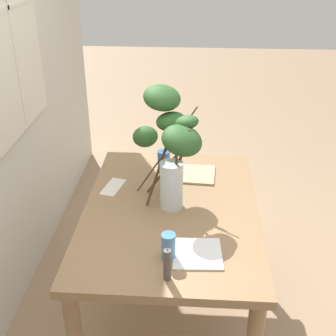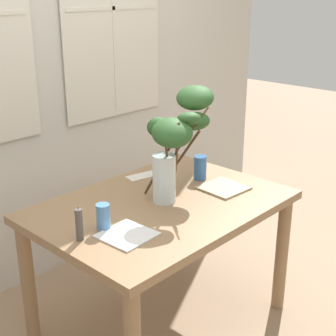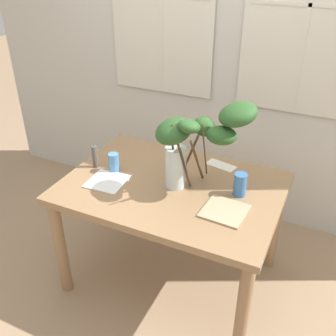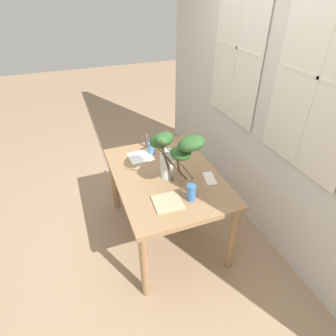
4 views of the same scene
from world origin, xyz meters
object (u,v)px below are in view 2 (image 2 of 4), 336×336
Objects in this scene: drinking_glass_blue_left at (103,217)px; drinking_glass_blue_right at (200,168)px; plate_square_left at (127,235)px; dining_table at (161,221)px; pillar_candle at (79,225)px; plate_square_right at (223,188)px; vase_with_branches at (178,134)px.

drinking_glass_blue_right is at bearing 5.69° from drinking_glass_blue_left.
dining_table is at bearing 20.73° from plate_square_left.
drinking_glass_blue_left is at bearing 102.17° from plate_square_left.
plate_square_left is at bearing -36.79° from pillar_candle.
plate_square_left is 0.23m from pillar_candle.
drinking_glass_blue_right is 0.21m from plate_square_right.
dining_table is 0.42m from plate_square_right.
pillar_candle is at bearing 143.21° from plate_square_left.
plate_square_right is (-0.03, -0.20, -0.07)m from drinking_glass_blue_right.
vase_with_branches is 2.54× the size of plate_square_right.
drinking_glass_blue_left is 0.56× the size of plate_square_left.
drinking_glass_blue_right reaches higher than drinking_glass_blue_left.
plate_square_left is (-0.38, -0.14, 0.11)m from dining_table.
dining_table is at bearing 1.61° from pillar_candle.
pillar_candle is (-0.70, -0.03, -0.27)m from vase_with_branches.
plate_square_left is at bearing -77.83° from drinking_glass_blue_left.
dining_table is 5.84× the size of plate_square_left.
drinking_glass_blue_left is (-0.56, -0.03, -0.28)m from vase_with_branches.
pillar_candle is (-0.55, -0.02, 0.19)m from dining_table.
drinking_glass_blue_left is 0.14m from pillar_candle.
vase_with_branches is 0.63m from drinking_glass_blue_left.
vase_with_branches is 0.65m from plate_square_left.
drinking_glass_blue_right is (0.81, 0.08, 0.01)m from drinking_glass_blue_left.
dining_table is 0.44m from drinking_glass_blue_left.
plate_square_left is (0.03, -0.13, -0.06)m from drinking_glass_blue_left.
drinking_glass_blue_left reaches higher than plate_square_right.
plate_square_right is (0.23, -0.14, -0.34)m from vase_with_branches.
pillar_candle is at bearing -174.93° from drinking_glass_blue_right.
drinking_glass_blue_right is at bearing 82.45° from plate_square_right.
pillar_candle reaches higher than plate_square_left.
drinking_glass_blue_right is at bearing 15.18° from plate_square_left.
pillar_candle reaches higher than drinking_glass_blue_left.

